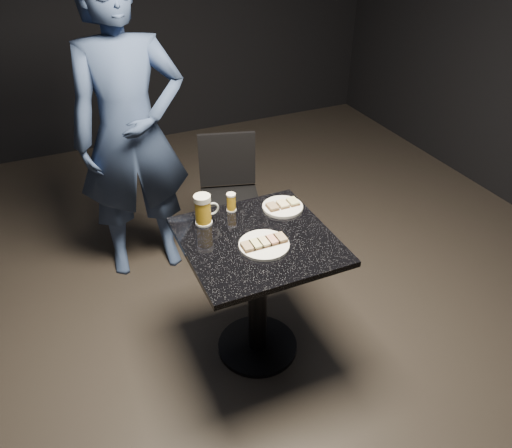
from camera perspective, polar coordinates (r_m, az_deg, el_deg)
The scene contains 10 objects.
floor at distance 2.88m, azimuth 0.17°, elevation -13.85°, with size 6.00×6.00×0.00m, color black.
plate_large at distance 2.32m, azimuth 0.93°, elevation -2.41°, with size 0.24×0.24×0.01m, color white.
plate_small at distance 2.60m, azimuth 3.06°, elevation 1.97°, with size 0.21×0.21×0.01m, color white.
patron at distance 3.06m, azimuth -14.12°, elevation 9.84°, with size 0.68×0.44×1.86m, color navy.
table at distance 2.52m, azimuth 0.19°, elevation -6.11°, with size 0.70×0.70×0.75m.
beer_mug at distance 2.45m, azimuth -6.03°, elevation 1.65°, with size 0.12×0.09×0.16m.
beer_tumbler at distance 2.55m, azimuth -2.85°, elevation 2.51°, with size 0.05×0.05×0.10m.
chair at distance 3.25m, azimuth -3.06°, elevation 3.78°, with size 0.45×0.45×0.85m.
canapes_on_plate_large at distance 2.31m, azimuth 0.93°, elevation -2.09°, with size 0.22×0.07×0.02m.
canapes_on_plate_small at distance 2.59m, azimuth 3.07°, elevation 2.28°, with size 0.17×0.07×0.02m.
Camera 1 is at (-0.79, -1.75, 2.14)m, focal length 35.00 mm.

